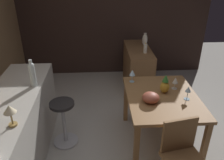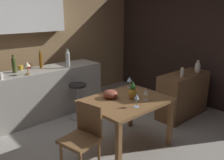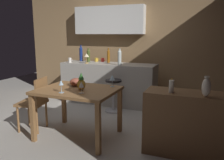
{
  "view_description": "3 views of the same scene",
  "coord_description": "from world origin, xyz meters",
  "px_view_note": "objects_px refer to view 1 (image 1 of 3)",
  "views": [
    {
      "loc": [
        -2.3,
        0.42,
        2.25
      ],
      "look_at": [
        0.58,
        0.25,
        0.77
      ],
      "focal_mm": 36.91,
      "sensor_mm": 36.0,
      "label": 1
    },
    {
      "loc": [
        -2.05,
        -2.53,
        1.93
      ],
      "look_at": [
        0.48,
        0.28,
        0.82
      ],
      "focal_mm": 38.01,
      "sensor_mm": 36.0,
      "label": 2
    },
    {
      "loc": [
        1.89,
        -3.3,
        1.54
      ],
      "look_at": [
        0.48,
        0.19,
        0.8
      ],
      "focal_mm": 37.78,
      "sensor_mm": 36.0,
      "label": 3
    }
  ],
  "objects_px": {
    "wine_glass_center": "(175,81)",
    "fruit_bowl": "(151,97)",
    "pillar_candle_tall": "(145,49)",
    "vase_ceramic_ivory": "(145,40)",
    "bar_stool": "(64,122)",
    "dining_table": "(162,102)",
    "chair_near_window": "(183,156)",
    "wine_glass_left": "(132,73)",
    "wine_glass_right": "(188,90)",
    "sideboard_cabinet": "(137,69)",
    "wine_bottle_clear": "(32,73)",
    "counter_lamp": "(10,111)",
    "pineapple_centerpiece": "(165,85)"
  },
  "relations": [
    {
      "from": "wine_glass_center",
      "to": "fruit_bowl",
      "type": "bearing_deg",
      "value": 128.21
    },
    {
      "from": "pillar_candle_tall",
      "to": "vase_ceramic_ivory",
      "type": "xyz_separation_m",
      "value": [
        0.4,
        -0.06,
        0.04
      ]
    },
    {
      "from": "bar_stool",
      "to": "vase_ceramic_ivory",
      "type": "xyz_separation_m",
      "value": [
        1.69,
        -1.37,
        0.59
      ]
    },
    {
      "from": "dining_table",
      "to": "vase_ceramic_ivory",
      "type": "distance_m",
      "value": 1.77
    },
    {
      "from": "chair_near_window",
      "to": "wine_glass_center",
      "type": "relative_size",
      "value": 5.2
    },
    {
      "from": "wine_glass_center",
      "to": "fruit_bowl",
      "type": "distance_m",
      "value": 0.5
    },
    {
      "from": "dining_table",
      "to": "wine_glass_left",
      "type": "relative_size",
      "value": 6.26
    },
    {
      "from": "fruit_bowl",
      "to": "pillar_candle_tall",
      "type": "relative_size",
      "value": 1.14
    },
    {
      "from": "wine_glass_right",
      "to": "vase_ceramic_ivory",
      "type": "bearing_deg",
      "value": 5.84
    },
    {
      "from": "wine_glass_center",
      "to": "vase_ceramic_ivory",
      "type": "distance_m",
      "value": 1.58
    },
    {
      "from": "sideboard_cabinet",
      "to": "wine_bottle_clear",
      "type": "bearing_deg",
      "value": 134.38
    },
    {
      "from": "bar_stool",
      "to": "fruit_bowl",
      "type": "bearing_deg",
      "value": -99.34
    },
    {
      "from": "chair_near_window",
      "to": "counter_lamp",
      "type": "bearing_deg",
      "value": 87.88
    },
    {
      "from": "wine_glass_right",
      "to": "pineapple_centerpiece",
      "type": "bearing_deg",
      "value": 52.4
    },
    {
      "from": "counter_lamp",
      "to": "pillar_candle_tall",
      "type": "height_order",
      "value": "counter_lamp"
    },
    {
      "from": "bar_stool",
      "to": "vase_ceramic_ivory",
      "type": "distance_m",
      "value": 2.26
    },
    {
      "from": "sideboard_cabinet",
      "to": "pillar_candle_tall",
      "type": "distance_m",
      "value": 0.54
    },
    {
      "from": "wine_bottle_clear",
      "to": "pillar_candle_tall",
      "type": "bearing_deg",
      "value": -51.62
    },
    {
      "from": "wine_glass_left",
      "to": "vase_ceramic_ivory",
      "type": "bearing_deg",
      "value": -17.65
    },
    {
      "from": "bar_stool",
      "to": "wine_glass_left",
      "type": "bearing_deg",
      "value": -69.32
    },
    {
      "from": "fruit_bowl",
      "to": "pillar_candle_tall",
      "type": "height_order",
      "value": "pillar_candle_tall"
    },
    {
      "from": "bar_stool",
      "to": "fruit_bowl",
      "type": "height_order",
      "value": "fruit_bowl"
    },
    {
      "from": "fruit_bowl",
      "to": "vase_ceramic_ivory",
      "type": "bearing_deg",
      "value": -8.28
    },
    {
      "from": "pineapple_centerpiece",
      "to": "vase_ceramic_ivory",
      "type": "distance_m",
      "value": 1.66
    },
    {
      "from": "wine_glass_left",
      "to": "wine_glass_center",
      "type": "bearing_deg",
      "value": -113.49
    },
    {
      "from": "dining_table",
      "to": "pillar_candle_tall",
      "type": "bearing_deg",
      "value": -1.1
    },
    {
      "from": "wine_glass_left",
      "to": "wine_bottle_clear",
      "type": "distance_m",
      "value": 1.32
    },
    {
      "from": "dining_table",
      "to": "wine_glass_center",
      "type": "height_order",
      "value": "wine_glass_center"
    },
    {
      "from": "pineapple_centerpiece",
      "to": "chair_near_window",
      "type": "bearing_deg",
      "value": 179.68
    },
    {
      "from": "wine_glass_left",
      "to": "wine_glass_right",
      "type": "relative_size",
      "value": 1.03
    },
    {
      "from": "wine_bottle_clear",
      "to": "vase_ceramic_ivory",
      "type": "xyz_separation_m",
      "value": [
        1.68,
        -1.68,
        -0.13
      ]
    },
    {
      "from": "chair_near_window",
      "to": "fruit_bowl",
      "type": "distance_m",
      "value": 0.75
    },
    {
      "from": "fruit_bowl",
      "to": "vase_ceramic_ivory",
      "type": "distance_m",
      "value": 1.9
    },
    {
      "from": "vase_ceramic_ivory",
      "to": "pillar_candle_tall",
      "type": "bearing_deg",
      "value": 170.84
    },
    {
      "from": "sideboard_cabinet",
      "to": "wine_glass_right",
      "type": "xyz_separation_m",
      "value": [
        -1.67,
        -0.33,
        0.46
      ]
    },
    {
      "from": "vase_ceramic_ivory",
      "to": "pineapple_centerpiece",
      "type": "bearing_deg",
      "value": 178.36
    },
    {
      "from": "bar_stool",
      "to": "fruit_bowl",
      "type": "distance_m",
      "value": 1.2
    },
    {
      "from": "wine_glass_left",
      "to": "pineapple_centerpiece",
      "type": "relative_size",
      "value": 0.7
    },
    {
      "from": "vase_ceramic_ivory",
      "to": "dining_table",
      "type": "bearing_deg",
      "value": 177.05
    },
    {
      "from": "dining_table",
      "to": "wine_glass_right",
      "type": "relative_size",
      "value": 6.44
    },
    {
      "from": "pineapple_centerpiece",
      "to": "fruit_bowl",
      "type": "relative_size",
      "value": 1.25
    },
    {
      "from": "pillar_candle_tall",
      "to": "vase_ceramic_ivory",
      "type": "bearing_deg",
      "value": -9.16
    },
    {
      "from": "pillar_candle_tall",
      "to": "wine_glass_left",
      "type": "bearing_deg",
      "value": 158.95
    },
    {
      "from": "dining_table",
      "to": "fruit_bowl",
      "type": "bearing_deg",
      "value": 124.62
    },
    {
      "from": "wine_glass_center",
      "to": "wine_bottle_clear",
      "type": "xyz_separation_m",
      "value": [
        -0.11,
        1.8,
        0.21
      ]
    },
    {
      "from": "dining_table",
      "to": "fruit_bowl",
      "type": "xyz_separation_m",
      "value": [
        -0.13,
        0.18,
        0.15
      ]
    },
    {
      "from": "wine_bottle_clear",
      "to": "wine_glass_right",
      "type": "bearing_deg",
      "value": -94.97
    },
    {
      "from": "vase_ceramic_ivory",
      "to": "chair_near_window",
      "type": "bearing_deg",
      "value": 178.8
    },
    {
      "from": "wine_glass_center",
      "to": "counter_lamp",
      "type": "xyz_separation_m",
      "value": [
        -0.88,
        1.81,
        0.2
      ]
    },
    {
      "from": "pineapple_centerpiece",
      "to": "pillar_candle_tall",
      "type": "xyz_separation_m",
      "value": [
        1.26,
        0.02,
        0.05
      ]
    }
  ]
}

